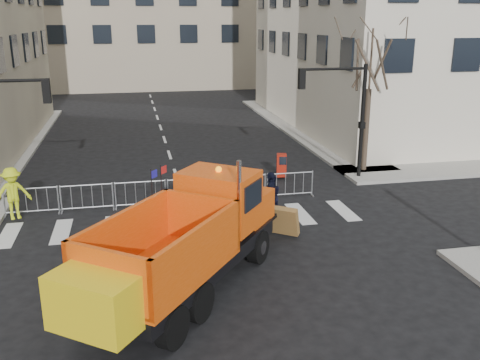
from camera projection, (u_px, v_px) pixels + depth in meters
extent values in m
plane|color=black|center=(214.00, 292.00, 15.03)|extent=(120.00, 120.00, 0.00)
cube|color=gray|center=(183.00, 195.00, 22.97)|extent=(64.00, 5.00, 0.15)
cylinder|color=black|center=(362.00, 123.00, 24.79)|extent=(0.18, 0.18, 5.40)
cube|color=black|center=(189.00, 261.00, 14.83)|extent=(5.93, 6.86, 0.43)
cylinder|color=black|center=(202.00, 236.00, 17.52)|extent=(0.90, 1.05, 1.06)
cylinder|color=black|center=(258.00, 247.00, 16.69)|extent=(0.90, 1.05, 1.06)
cylinder|color=black|center=(133.00, 286.00, 14.28)|extent=(0.90, 1.05, 1.06)
cylinder|color=black|center=(199.00, 302.00, 13.45)|extent=(0.90, 1.05, 1.06)
cylinder|color=black|center=(103.00, 307.00, 13.20)|extent=(0.90, 1.05, 1.06)
cylinder|color=black|center=(172.00, 327.00, 12.37)|extent=(0.90, 1.05, 1.06)
cube|color=#DE4B0C|center=(237.00, 205.00, 17.30)|extent=(2.54, 2.44, 0.96)
cube|color=#DE4B0C|center=(219.00, 199.00, 16.05)|extent=(2.69, 2.56, 1.73)
cylinder|color=silver|center=(239.00, 200.00, 14.91)|extent=(0.13, 0.13, 2.31)
cube|color=#DE4B0C|center=(161.00, 246.00, 13.37)|extent=(4.46, 4.82, 1.59)
cube|color=yellow|center=(93.00, 304.00, 11.22)|extent=(2.11, 1.92, 1.25)
cube|color=brown|center=(257.00, 216.00, 18.99)|extent=(2.79, 2.29, 1.08)
imported|color=black|center=(230.00, 217.00, 17.83)|extent=(0.86, 0.70, 2.02)
imported|color=black|center=(271.00, 197.00, 20.40)|extent=(0.83, 0.65, 1.68)
imported|color=black|center=(271.00, 196.00, 20.22)|extent=(0.85, 1.19, 1.87)
imported|color=#C8DB19|center=(13.00, 193.00, 19.82)|extent=(1.46, 1.16, 1.98)
cube|color=#9D180C|center=(281.00, 165.00, 25.25)|extent=(0.53, 0.49, 1.10)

